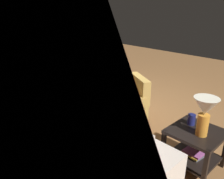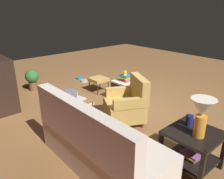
# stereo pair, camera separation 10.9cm
# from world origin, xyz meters

# --- Properties ---
(ground) EXTENTS (12.00, 12.00, 0.00)m
(ground) POSITION_xyz_m (0.00, 0.00, 0.00)
(ground) COLOR olive
(couch) EXTENTS (1.90, 0.85, 1.00)m
(couch) POSITION_xyz_m (-1.14, 1.60, 0.33)
(couch) COLOR silver
(couch) RESTS_ON ground
(armchair) EXTENTS (0.90, 0.91, 0.87)m
(armchair) POSITION_xyz_m (-0.52, 0.47, 0.36)
(armchair) COLOR tan
(armchair) RESTS_ON ground
(side_table) EXTENTS (0.64, 0.64, 0.55)m
(side_table) POSITION_xyz_m (-1.98, 0.73, 0.36)
(side_table) COLOR black
(side_table) RESTS_ON ground
(table_lamp) EXTENTS (0.30, 0.30, 0.50)m
(table_lamp) POSITION_xyz_m (-2.06, 0.78, 0.89)
(table_lamp) COLOR orange
(table_lamp) RESTS_ON side_table
(small_vase) EXTENTS (0.10, 0.10, 0.15)m
(small_vase) POSITION_xyz_m (-1.84, 0.63, 0.62)
(small_vase) COLOR navy
(small_vase) RESTS_ON side_table
(book_stack_shelf) EXTENTS (0.25, 0.22, 0.08)m
(book_stack_shelf) POSITION_xyz_m (-1.98, 0.73, 0.19)
(book_stack_shelf) COLOR #595960
(book_stack_shelf) RESTS_ON side_table
(laptop_desk) EXTENTS (0.56, 0.44, 0.48)m
(laptop_desk) POSITION_xyz_m (0.09, 1.18, 0.42)
(laptop_desk) COLOR olive
(laptop_desk) RESTS_ON ground
(laptop) EXTENTS (0.36, 0.31, 0.21)m
(laptop) POSITION_xyz_m (0.08, 1.22, 0.53)
(laptop) COLOR silver
(laptop) RESTS_ON laptop_desk
(wicker_hamper) EXTENTS (0.45, 0.45, 0.48)m
(wicker_hamper) POSITION_xyz_m (0.23, -0.20, 0.24)
(wicker_hamper) COLOR brown
(wicker_hamper) RESTS_ON ground
(book_stack_hamper) EXTENTS (0.27, 0.23, 0.14)m
(book_stack_hamper) POSITION_xyz_m (0.23, -0.20, 0.55)
(book_stack_hamper) COLOR red
(book_stack_hamper) RESTS_ON wicker_hamper
(yellow_mug) EXTENTS (0.08, 0.08, 0.10)m
(yellow_mug) POSITION_xyz_m (0.19, -0.16, 0.67)
(yellow_mug) COLOR #E5D14C
(yellow_mug) RESTS_ON book_stack_hamper
(ottoman) EXTENTS (0.40, 0.40, 0.36)m
(ottoman) POSITION_xyz_m (1.09, -0.13, 0.31)
(ottoman) COLOR tan
(ottoman) RESTS_ON ground
(circular_rug) EXTENTS (1.14, 1.14, 0.01)m
(circular_rug) POSITION_xyz_m (0.90, 0.89, 0.01)
(circular_rug) COLOR beige
(circular_rug) RESTS_ON ground
(pet_bowl_steel) EXTENTS (0.20, 0.20, 0.05)m
(pet_bowl_steel) POSITION_xyz_m (1.99, -0.29, 0.03)
(pet_bowl_steel) COLOR silver
(pet_bowl_steel) RESTS_ON ground
(pet_bowl_teal) EXTENTS (0.20, 0.20, 0.05)m
(pet_bowl_teal) POSITION_xyz_m (2.27, -0.33, 0.03)
(pet_bowl_teal) COLOR teal
(pet_bowl_teal) RESTS_ON ground
(potted_plant) EXTENTS (0.34, 0.34, 0.55)m
(potted_plant) POSITION_xyz_m (2.28, 1.09, 0.33)
(potted_plant) COLOR brown
(potted_plant) RESTS_ON ground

